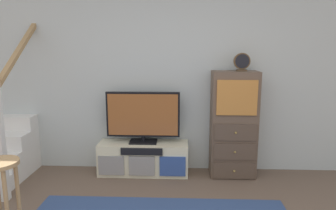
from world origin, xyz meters
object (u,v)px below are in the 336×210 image
object	(u,v)px
media_console	(143,158)
bar_stool_near	(0,180)
television	(143,116)
side_cabinet	(233,125)
desk_clock	(242,62)

from	to	relation	value
media_console	bar_stool_near	distance (m)	1.80
television	side_cabinet	xyz separation A→B (m)	(1.18, -0.01, -0.10)
desk_clock	media_console	bearing A→B (deg)	179.79
media_console	side_cabinet	xyz separation A→B (m)	(1.18, 0.01, 0.47)
media_console	desk_clock	world-z (taller)	desk_clock
television	side_cabinet	size ratio (longest dim) A/B	0.70
television	desk_clock	size ratio (longest dim) A/B	4.24
side_cabinet	desk_clock	xyz separation A→B (m)	(0.07, -0.01, 0.81)
side_cabinet	desk_clock	size ratio (longest dim) A/B	6.07
side_cabinet	bar_stool_near	xyz separation A→B (m)	(-2.27, -1.41, -0.17)
media_console	television	xyz separation A→B (m)	(0.00, 0.02, 0.57)
side_cabinet	desk_clock	distance (m)	0.81
television	bar_stool_near	size ratio (longest dim) A/B	1.39
side_cabinet	bar_stool_near	bearing A→B (deg)	-148.16
television	side_cabinet	world-z (taller)	side_cabinet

